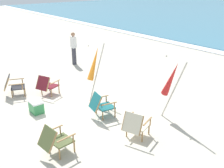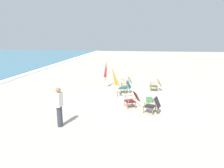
{
  "view_description": "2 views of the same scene",
  "coord_description": "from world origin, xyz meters",
  "px_view_note": "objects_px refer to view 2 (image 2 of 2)",
  "views": [
    {
      "loc": [
        6.93,
        -3.6,
        4.0
      ],
      "look_at": [
        0.83,
        1.32,
        0.89
      ],
      "focal_mm": 42.0,
      "sensor_mm": 36.0,
      "label": 1
    },
    {
      "loc": [
        -11.44,
        -0.15,
        3.55
      ],
      "look_at": [
        0.75,
        1.55,
        0.64
      ],
      "focal_mm": 32.0,
      "sensor_mm": 36.0,
      "label": 2
    }
  ],
  "objects_px": {
    "beach_chair_far_center": "(126,87)",
    "cooler_box": "(149,98)",
    "beach_chair_mid_center": "(153,105)",
    "beach_chair_front_right": "(133,99)",
    "person_near_chairs": "(59,107)",
    "umbrella_furled_orange": "(114,76)",
    "beach_chair_front_left": "(156,85)",
    "umbrella_furled_red": "(106,69)",
    "beach_chair_back_left": "(127,81)"
  },
  "relations": [
    {
      "from": "beach_chair_far_center",
      "to": "cooler_box",
      "type": "height_order",
      "value": "beach_chair_far_center"
    },
    {
      "from": "beach_chair_far_center",
      "to": "beach_chair_mid_center",
      "type": "xyz_separation_m",
      "value": [
        -3.33,
        -1.55,
        0.0
      ]
    },
    {
      "from": "beach_chair_front_right",
      "to": "person_near_chairs",
      "type": "distance_m",
      "value": 3.98
    },
    {
      "from": "beach_chair_far_center",
      "to": "beach_chair_front_right",
      "type": "distance_m",
      "value": 2.63
    },
    {
      "from": "umbrella_furled_orange",
      "to": "person_near_chairs",
      "type": "xyz_separation_m",
      "value": [
        -4.17,
        1.67,
        -0.49
      ]
    },
    {
      "from": "beach_chair_far_center",
      "to": "umbrella_furled_orange",
      "type": "xyz_separation_m",
      "value": [
        -1.16,
        0.6,
        0.9
      ]
    },
    {
      "from": "beach_chair_front_left",
      "to": "cooler_box",
      "type": "xyz_separation_m",
      "value": [
        -2.41,
        0.56,
        -0.22
      ]
    },
    {
      "from": "beach_chair_mid_center",
      "to": "umbrella_furled_red",
      "type": "height_order",
      "value": "umbrella_furled_red"
    },
    {
      "from": "beach_chair_far_center",
      "to": "umbrella_furled_orange",
      "type": "distance_m",
      "value": 1.59
    },
    {
      "from": "beach_chair_back_left",
      "to": "beach_chair_front_left",
      "type": "bearing_deg",
      "value": -109.32
    },
    {
      "from": "beach_chair_front_left",
      "to": "beach_chair_far_center",
      "type": "bearing_deg",
      "value": 112.88
    },
    {
      "from": "beach_chair_front_right",
      "to": "umbrella_furled_orange",
      "type": "distance_m",
      "value": 2.04
    },
    {
      "from": "beach_chair_front_left",
      "to": "umbrella_furled_red",
      "type": "bearing_deg",
      "value": 80.99
    },
    {
      "from": "beach_chair_far_center",
      "to": "umbrella_furled_red",
      "type": "height_order",
      "value": "umbrella_furled_red"
    },
    {
      "from": "beach_chair_mid_center",
      "to": "beach_chair_front_left",
      "type": "xyz_separation_m",
      "value": [
        4.18,
        -0.46,
        -0.0
      ]
    },
    {
      "from": "beach_chair_far_center",
      "to": "person_near_chairs",
      "type": "bearing_deg",
      "value": 156.94
    },
    {
      "from": "beach_chair_front_right",
      "to": "cooler_box",
      "type": "relative_size",
      "value": 1.85
    },
    {
      "from": "person_near_chairs",
      "to": "beach_chair_front_right",
      "type": "bearing_deg",
      "value": -45.83
    },
    {
      "from": "beach_chair_back_left",
      "to": "beach_chair_mid_center",
      "type": "bearing_deg",
      "value": -162.43
    },
    {
      "from": "beach_chair_mid_center",
      "to": "beach_chair_back_left",
      "type": "distance_m",
      "value": 5.12
    },
    {
      "from": "beach_chair_far_center",
      "to": "beach_chair_mid_center",
      "type": "height_order",
      "value": "same"
    },
    {
      "from": "beach_chair_front_right",
      "to": "beach_chair_front_left",
      "type": "height_order",
      "value": "beach_chair_front_right"
    },
    {
      "from": "beach_chair_far_center",
      "to": "cooler_box",
      "type": "distance_m",
      "value": 2.14
    },
    {
      "from": "beach_chair_front_right",
      "to": "person_near_chairs",
      "type": "bearing_deg",
      "value": 134.17
    },
    {
      "from": "beach_chair_back_left",
      "to": "cooler_box",
      "type": "relative_size",
      "value": 1.78
    },
    {
      "from": "beach_chair_front_left",
      "to": "umbrella_furled_orange",
      "type": "distance_m",
      "value": 3.41
    },
    {
      "from": "beach_chair_front_right",
      "to": "person_near_chairs",
      "type": "xyz_separation_m",
      "value": [
        -2.76,
        2.84,
        0.41
      ]
    },
    {
      "from": "beach_chair_mid_center",
      "to": "umbrella_furled_red",
      "type": "xyz_separation_m",
      "value": [
        4.74,
        3.08,
        0.87
      ]
    },
    {
      "from": "beach_chair_far_center",
      "to": "beach_chair_front_left",
      "type": "height_order",
      "value": "beach_chair_far_center"
    },
    {
      "from": "beach_chair_front_left",
      "to": "umbrella_furled_orange",
      "type": "height_order",
      "value": "umbrella_furled_orange"
    },
    {
      "from": "beach_chair_front_right",
      "to": "umbrella_furled_red",
      "type": "height_order",
      "value": "umbrella_furled_red"
    },
    {
      "from": "beach_chair_far_center",
      "to": "person_near_chairs",
      "type": "distance_m",
      "value": 5.81
    },
    {
      "from": "umbrella_furled_red",
      "to": "beach_chair_far_center",
      "type": "bearing_deg",
      "value": -132.62
    },
    {
      "from": "beach_chair_back_left",
      "to": "cooler_box",
      "type": "height_order",
      "value": "beach_chair_back_left"
    },
    {
      "from": "beach_chair_front_left",
      "to": "person_near_chairs",
      "type": "bearing_deg",
      "value": 145.3
    },
    {
      "from": "beach_chair_back_left",
      "to": "umbrella_furled_red",
      "type": "distance_m",
      "value": 1.77
    },
    {
      "from": "beach_chair_front_right",
      "to": "beach_chair_front_left",
      "type": "xyz_separation_m",
      "value": [
        3.42,
        -1.44,
        -0.0
      ]
    },
    {
      "from": "beach_chair_front_right",
      "to": "beach_chair_mid_center",
      "type": "xyz_separation_m",
      "value": [
        -0.76,
        -0.98,
        0.0
      ]
    },
    {
      "from": "person_near_chairs",
      "to": "umbrella_furled_orange",
      "type": "bearing_deg",
      "value": -21.85
    },
    {
      "from": "beach_chair_mid_center",
      "to": "beach_chair_back_left",
      "type": "bearing_deg",
      "value": 17.57
    },
    {
      "from": "umbrella_furled_red",
      "to": "cooler_box",
      "type": "distance_m",
      "value": 4.35
    },
    {
      "from": "beach_chair_front_left",
      "to": "umbrella_furled_orange",
      "type": "bearing_deg",
      "value": 127.61
    },
    {
      "from": "cooler_box",
      "to": "beach_chair_far_center",
      "type": "bearing_deg",
      "value": 42.92
    },
    {
      "from": "beach_chair_back_left",
      "to": "umbrella_furled_red",
      "type": "height_order",
      "value": "umbrella_furled_red"
    },
    {
      "from": "umbrella_furled_red",
      "to": "person_near_chairs",
      "type": "bearing_deg",
      "value": 173.75
    },
    {
      "from": "cooler_box",
      "to": "beach_chair_front_left",
      "type": "bearing_deg",
      "value": -13.06
    },
    {
      "from": "beach_chair_front_left",
      "to": "cooler_box",
      "type": "height_order",
      "value": "beach_chair_front_left"
    },
    {
      "from": "beach_chair_mid_center",
      "to": "person_near_chairs",
      "type": "relative_size",
      "value": 0.54
    },
    {
      "from": "beach_chair_back_left",
      "to": "umbrella_furled_red",
      "type": "bearing_deg",
      "value": 95.37
    },
    {
      "from": "beach_chair_mid_center",
      "to": "cooler_box",
      "type": "bearing_deg",
      "value": 3.06
    }
  ]
}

